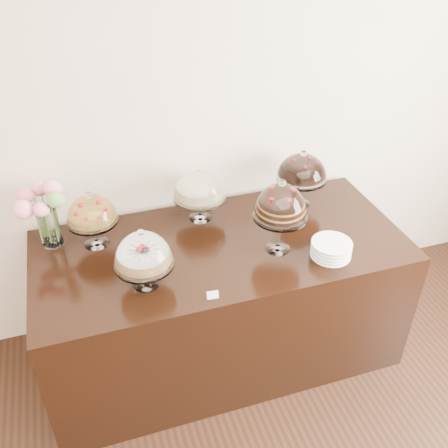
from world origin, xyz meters
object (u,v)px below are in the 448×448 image
object	(u,v)px
cake_stand_cheesecake	(199,187)
cake_stand_fruit_tart	(91,212)
cake_stand_sugar_sponge	(143,253)
display_counter	(222,300)
flower_vase	(43,207)
plate_stack	(331,249)
cake_stand_dark_choco	(302,169)
cake_stand_choco_layer	(281,204)

from	to	relation	value
cake_stand_cheesecake	cake_stand_fruit_tart	size ratio (longest dim) A/B	1.02
cake_stand_sugar_sponge	cake_stand_fruit_tart	bearing A→B (deg)	115.78
display_counter	cake_stand_fruit_tart	size ratio (longest dim) A/B	6.11
flower_vase	plate_stack	world-z (taller)	flower_vase
cake_stand_cheesecake	flower_vase	distance (m)	0.91
cake_stand_dark_choco	plate_stack	bearing A→B (deg)	-96.86
cake_stand_choco_layer	cake_stand_cheesecake	size ratio (longest dim) A/B	1.26
flower_vase	plate_stack	xyz separation A→B (m)	(1.52, -0.61, -0.21)
cake_stand_choco_layer	cake_stand_dark_choco	world-z (taller)	cake_stand_choco_layer
cake_stand_cheesecake	flower_vase	xyz separation A→B (m)	(-0.91, 0.00, 0.03)
cake_stand_choco_layer	cake_stand_dark_choco	distance (m)	0.54
display_counter	cake_stand_fruit_tart	xyz separation A→B (m)	(-0.70, 0.24, 0.68)
cake_stand_fruit_tart	plate_stack	xyz separation A→B (m)	(1.27, -0.53, -0.18)
cake_stand_sugar_sponge	cake_stand_dark_choco	distance (m)	1.22
cake_stand_choco_layer	cake_stand_dark_choco	bearing A→B (deg)	51.66
display_counter	plate_stack	size ratio (longest dim) A/B	9.83
cake_stand_choco_layer	cake_stand_fruit_tart	world-z (taller)	cake_stand_choco_layer
cake_stand_sugar_sponge	cake_stand_fruit_tart	size ratio (longest dim) A/B	0.98
cake_stand_fruit_tart	cake_stand_choco_layer	bearing A→B (deg)	-20.57
cake_stand_sugar_sponge	flower_vase	world-z (taller)	flower_vase
display_counter	plate_stack	bearing A→B (deg)	-27.76
cake_stand_dark_choco	cake_stand_fruit_tart	world-z (taller)	cake_stand_dark_choco
cake_stand_cheesecake	display_counter	bearing A→B (deg)	-82.11
cake_stand_sugar_sponge	plate_stack	size ratio (longest dim) A/B	1.58
cake_stand_cheesecake	cake_stand_fruit_tart	bearing A→B (deg)	-173.33
cake_stand_fruit_tart	plate_stack	size ratio (longest dim) A/B	1.61
cake_stand_choco_layer	cake_stand_cheesecake	distance (m)	0.58
display_counter	cake_stand_choco_layer	size ratio (longest dim) A/B	4.72
cake_stand_fruit_tart	flower_vase	xyz separation A→B (m)	(-0.25, 0.08, 0.03)
cake_stand_dark_choco	cake_stand_fruit_tart	xyz separation A→B (m)	(-1.33, -0.04, -0.03)
flower_vase	display_counter	bearing A→B (deg)	-18.30
display_counter	cake_stand_choco_layer	bearing A→B (deg)	-24.99
cake_stand_sugar_sponge	cake_stand_fruit_tart	distance (m)	0.50
cake_stand_fruit_tart	flower_vase	bearing A→B (deg)	162.53
cake_stand_cheesecake	cake_stand_fruit_tart	xyz separation A→B (m)	(-0.66, -0.08, 0.00)
cake_stand_dark_choco	cake_stand_fruit_tart	size ratio (longest dim) A/B	1.08
display_counter	cake_stand_cheesecake	bearing A→B (deg)	97.89
display_counter	plate_stack	world-z (taller)	plate_stack
cake_stand_cheesecake	cake_stand_fruit_tart	distance (m)	0.66
cake_stand_sugar_sponge	cake_stand_fruit_tart	xyz separation A→B (m)	(-0.22, 0.45, 0.02)
cake_stand_sugar_sponge	cake_stand_dark_choco	size ratio (longest dim) A/B	0.91
cake_stand_cheesecake	cake_stand_dark_choco	distance (m)	0.68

